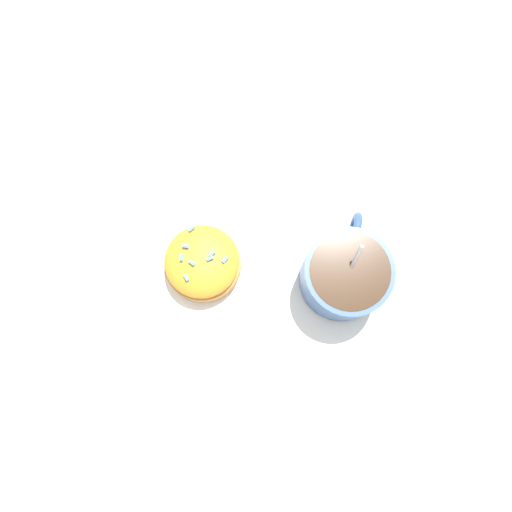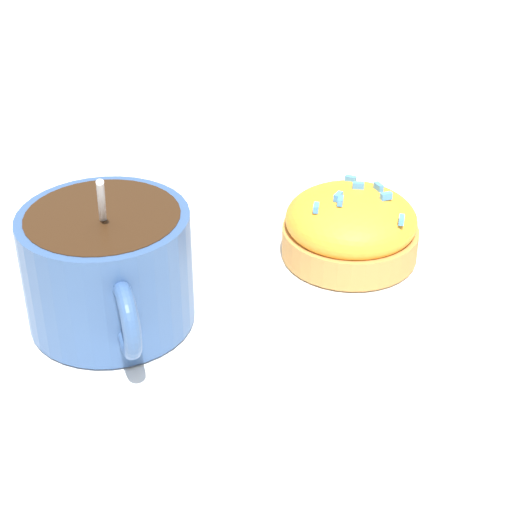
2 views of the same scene
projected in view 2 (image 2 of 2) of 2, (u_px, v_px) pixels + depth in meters
name	position (u px, v px, depth m)	size (l,w,h in m)	color
ground_plane	(242.00, 292.00, 0.52)	(3.00, 3.00, 0.00)	silver
paper_napkin	(242.00, 290.00, 0.51)	(0.36, 0.34, 0.00)	white
coffee_cup	(108.00, 264.00, 0.47)	(0.09, 0.12, 0.10)	#335184
frosted_pastry	(353.00, 230.00, 0.53)	(0.09, 0.09, 0.05)	#C18442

